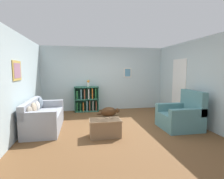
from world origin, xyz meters
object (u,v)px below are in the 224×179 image
(bookshelf, at_px, (87,99))
(recliner_chair, at_px, (181,116))
(vase, at_px, (88,83))
(couch, at_px, (43,118))
(dog, at_px, (109,112))
(coffee_table, at_px, (105,127))

(bookshelf, xyz_separation_m, recliner_chair, (2.58, -2.59, -0.13))
(vase, bearing_deg, recliner_chair, -45.76)
(couch, bearing_deg, dog, 26.29)
(bookshelf, relative_size, dog, 1.20)
(coffee_table, height_order, dog, coffee_table)
(vase, bearing_deg, coffee_table, -84.39)
(couch, relative_size, coffee_table, 2.22)
(bookshelf, height_order, coffee_table, bookshelf)
(vase, bearing_deg, bookshelf, 166.84)
(dog, xyz_separation_m, vase, (-0.69, 0.93, 0.98))
(couch, relative_size, recliner_chair, 1.61)
(bookshelf, bearing_deg, vase, -13.16)
(recliner_chair, bearing_deg, vase, 134.24)
(bookshelf, relative_size, vase, 3.84)
(couch, relative_size, dog, 2.08)
(couch, xyz_separation_m, vase, (1.37, 1.95, 0.82))
(couch, xyz_separation_m, coffee_table, (1.65, -0.84, -0.10))
(dog, relative_size, vase, 3.19)
(coffee_table, relative_size, dog, 0.94)
(recliner_chair, height_order, vase, vase)
(couch, bearing_deg, bookshelf, 56.66)
(bookshelf, xyz_separation_m, vase, (0.08, -0.02, 0.66))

